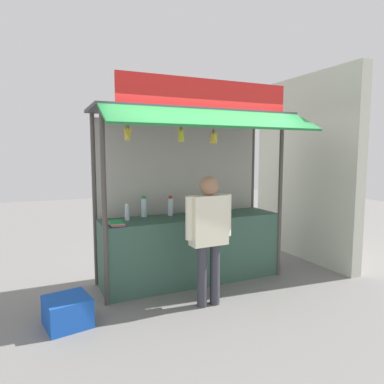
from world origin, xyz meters
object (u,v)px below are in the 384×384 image
Objects in this scene: magazine_stack_center at (116,224)px; banana_bunch_leftmost at (127,134)px; water_bottle_left at (219,206)px; plastic_crate at (67,311)px; vendor_person at (209,229)px; magazine_stack_rear_center at (207,214)px; banana_bunch_inner_left at (181,135)px; water_bottle_front_left at (170,206)px; water_bottle_right at (144,207)px; banana_bunch_inner_right at (214,138)px; water_bottle_front_right at (127,213)px.

banana_bunch_leftmost is at bearing -67.27° from magazine_stack_center.
plastic_crate is at bearing -162.79° from water_bottle_left.
plastic_crate is at bearing -7.81° from vendor_person.
banana_bunch_inner_left is (-0.52, -0.30, 1.08)m from magazine_stack_rear_center.
water_bottle_front_left is 0.96× the size of water_bottle_right.
magazine_stack_center is at bearing -138.38° from water_bottle_right.
water_bottle_front_left is at bearing 23.65° from magazine_stack_center.
plastic_crate is (-1.94, -0.54, -0.83)m from magazine_stack_rear_center.
banana_bunch_inner_left reaches higher than vendor_person.
water_bottle_right reaches higher than water_bottle_left.
water_bottle_right is 1.23m from banana_bunch_inner_left.
banana_bunch_leftmost is 2.06m from plastic_crate.
banana_bunch_inner_right is (0.46, -0.00, -0.02)m from banana_bunch_inner_left.
vendor_person reaches higher than magazine_stack_rear_center.
water_bottle_front_right is 1.52m from banana_bunch_inner_right.
banana_bunch_inner_left reaches higher than magazine_stack_center.
water_bottle_left is at bearing 6.91° from magazine_stack_center.
magazine_stack_center is at bearing 112.73° from banana_bunch_leftmost.
water_bottle_left is 0.59× the size of plastic_crate.
magazine_stack_center is 0.67× the size of plastic_crate.
banana_bunch_inner_right is (1.03, -0.53, 0.99)m from water_bottle_front_right.
water_bottle_front_right is 1.28m from banana_bunch_inner_left.
magazine_stack_rear_center is at bearing 29.95° from banana_bunch_inner_left.
banana_bunch_inner_left is 0.46m from banana_bunch_inner_right.
plastic_crate is at bearing -161.98° from banana_bunch_leftmost.
water_bottle_right is at bearing 28.72° from water_bottle_front_right.
water_bottle_front_right is (-0.66, -0.10, -0.03)m from water_bottle_front_left.
water_bottle_left is at bearing -127.14° from vendor_person.
water_bottle_front_left is 1.17m from banana_bunch_inner_left.
magazine_stack_rear_center is 0.91× the size of banana_bunch_leftmost.
water_bottle_left is 1.12m from banana_bunch_inner_right.
plastic_crate is (-1.88, -0.24, -1.88)m from banana_bunch_inner_right.
vendor_person is at bearing -123.67° from banana_bunch_inner_right.
water_bottle_front_left is 0.94× the size of banana_bunch_inner_left.
plastic_crate is (-1.60, 0.17, -0.79)m from vendor_person.
magazine_stack_rear_center is (-0.27, -0.14, -0.08)m from water_bottle_left.
water_bottle_front_right is at bearing 176.18° from water_bottle_left.
magazine_stack_center is at bearing -36.46° from vendor_person.
plastic_crate is at bearing -170.22° from banana_bunch_inner_left.
water_bottle_left is at bearing 53.27° from banana_bunch_inner_right.
water_bottle_front_left is at bearing 81.76° from banana_bunch_inner_left.
banana_bunch_inner_right is at bearing -27.36° from water_bottle_front_right.
water_bottle_left is 0.31m from magazine_stack_rear_center.
magazine_stack_rear_center is 1.63m from banana_bunch_leftmost.
plastic_crate is at bearing -137.76° from water_bottle_front_right.
vendor_person reaches higher than magazine_stack_center.
magazine_stack_center is 0.19× the size of vendor_person.
water_bottle_left is 2.48m from plastic_crate.
water_bottle_front_left is 0.89× the size of banana_bunch_inner_right.
water_bottle_right reaches higher than water_bottle_front_left.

